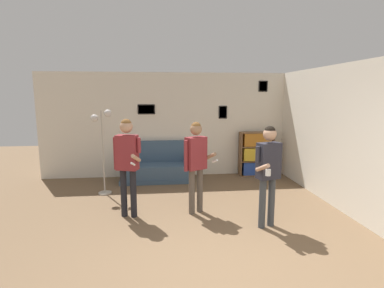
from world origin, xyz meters
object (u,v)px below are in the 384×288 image
Objects in this scene: bottle_on_floor at (134,185)px; person_player_foreground_left at (127,157)px; floor_lamp at (102,136)px; couch at (157,168)px; person_watcher_holding_cup at (269,166)px; bookshelf at (256,154)px; person_player_foreground_center at (196,158)px.

person_player_foreground_left is at bearing -88.82° from bottle_on_floor.
floor_lamp reaches higher than bottle_on_floor.
couch is 1.77m from floor_lamp.
floor_lamp reaches higher than person_watcher_holding_cup.
floor_lamp is (-1.13, -0.96, 0.96)m from couch.
couch is at bearing 121.34° from person_watcher_holding_cup.
person_watcher_holding_cup is (2.27, -0.67, -0.06)m from person_player_foreground_left.
floor_lamp is 3.54m from person_watcher_holding_cup.
bookshelf is 3.12m from person_player_foreground_center.
bottle_on_floor is (-0.51, -0.80, -0.19)m from couch.
person_watcher_holding_cup is at bearing -105.07° from bookshelf.
couch is 0.97m from bottle_on_floor.
couch is at bearing 40.53° from floor_lamp.
person_player_foreground_left is 1.76m from bottle_on_floor.
person_watcher_holding_cup is (2.92, -1.99, -0.25)m from floor_lamp.
couch is at bearing 107.90° from person_player_foreground_center.
person_player_foreground_center is 1.01× the size of person_watcher_holding_cup.
person_player_foreground_center is (1.85, -1.27, -0.25)m from floor_lamp.
bookshelf is 4.00m from floor_lamp.
floor_lamp reaches higher than couch.
bottle_on_floor is (-1.23, 1.43, -0.91)m from person_player_foreground_center.
person_player_foreground_left reaches higher than person_player_foreground_center.
bookshelf is 3.28m from person_watcher_holding_cup.
person_player_foreground_center is (0.72, -2.24, 0.72)m from couch.
floor_lamp reaches higher than bookshelf.
person_watcher_holding_cup reaches higher than bottle_on_floor.
couch is 2.45m from person_player_foreground_left.
bookshelf is at bearing 51.66° from person_player_foreground_center.
couch is 2.46m from person_player_foreground_center.
bookshelf reaches higher than couch.
bookshelf is at bearing 4.10° from couch.
person_player_foreground_left is 1.05× the size of person_watcher_holding_cup.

